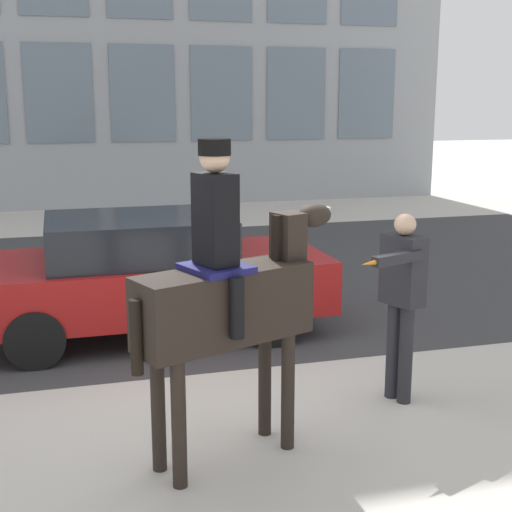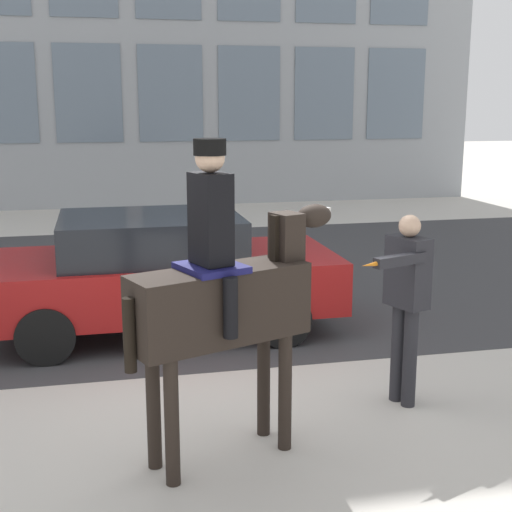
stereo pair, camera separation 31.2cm
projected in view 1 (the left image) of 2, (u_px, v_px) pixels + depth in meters
The scene contains 5 objects.
ground_plane at pixel (201, 394), 6.94m from camera, with size 80.00×80.00×0.00m, color beige.
road_surface at pixel (143, 279), 11.41m from camera, with size 19.31×8.50×0.01m.
mounted_horse_lead at pixel (228, 296), 5.43m from camera, with size 1.77×0.93×2.52m.
pedestrian_bystander at pixel (402, 292), 6.57m from camera, with size 0.79×0.66×1.80m.
street_car_near_lane at pixel (146, 273), 8.61m from camera, with size 4.27×1.96×1.45m.
Camera 1 is at (-1.23, -6.40, 2.79)m, focal length 50.00 mm.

